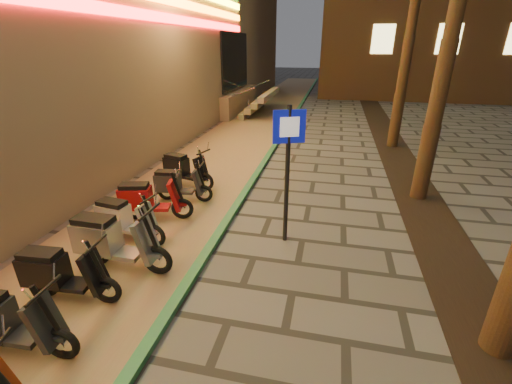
% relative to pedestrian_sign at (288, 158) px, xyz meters
% --- Properties ---
extents(parking_strip, '(3.40, 60.00, 0.01)m').
position_rel_pedestrian_sign_xyz_m(parking_strip, '(-3.08, 5.90, -1.77)').
color(parking_strip, '#8C7251').
rests_on(parking_strip, ground).
extents(green_curb, '(0.18, 60.00, 0.10)m').
position_rel_pedestrian_sign_xyz_m(green_curb, '(-1.38, 5.90, -1.72)').
color(green_curb, '#296F41').
rests_on(green_curb, ground).
extents(planting_strip, '(1.20, 40.00, 0.02)m').
position_rel_pedestrian_sign_xyz_m(planting_strip, '(3.12, 0.90, -1.76)').
color(planting_strip, black).
rests_on(planting_strip, ground).
extents(pedestrian_sign, '(0.57, 0.26, 2.74)m').
position_rel_pedestrian_sign_xyz_m(pedestrian_sign, '(0.00, 0.00, 0.00)').
color(pedestrian_sign, black).
rests_on(pedestrian_sign, ground).
extents(scooter_5, '(1.60, 0.56, 1.13)m').
position_rel_pedestrian_sign_xyz_m(scooter_5, '(-3.10, -3.53, -1.28)').
color(scooter_5, black).
rests_on(scooter_5, ground).
extents(scooter_6, '(1.57, 0.55, 1.10)m').
position_rel_pedestrian_sign_xyz_m(scooter_6, '(-3.15, -2.50, -1.29)').
color(scooter_6, black).
rests_on(scooter_6, ground).
extents(scooter_7, '(1.80, 0.63, 1.27)m').
position_rel_pedestrian_sign_xyz_m(scooter_7, '(-2.86, -1.59, -1.22)').
color(scooter_7, black).
rests_on(scooter_7, ground).
extents(scooter_8, '(1.54, 0.62, 1.08)m').
position_rel_pedestrian_sign_xyz_m(scooter_8, '(-3.20, -0.68, -1.30)').
color(scooter_8, black).
rests_on(scooter_8, ground).
extents(scooter_9, '(1.62, 0.79, 1.15)m').
position_rel_pedestrian_sign_xyz_m(scooter_9, '(-3.17, 0.23, -1.27)').
color(scooter_9, black).
rests_on(scooter_9, ground).
extents(scooter_10, '(1.47, 0.55, 1.04)m').
position_rel_pedestrian_sign_xyz_m(scooter_10, '(-2.97, 1.33, -1.32)').
color(scooter_10, black).
rests_on(scooter_10, ground).
extents(scooter_11, '(1.60, 0.81, 1.13)m').
position_rel_pedestrian_sign_xyz_m(scooter_11, '(-3.23, 2.36, -1.28)').
color(scooter_11, black).
rests_on(scooter_11, ground).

